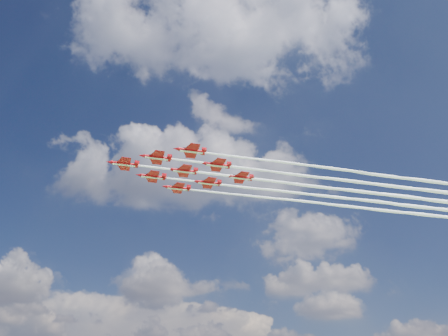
{
  "coord_description": "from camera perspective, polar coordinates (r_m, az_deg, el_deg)",
  "views": [
    {
      "loc": [
        28.53,
        -135.02,
        4.0
      ],
      "look_at": [
        20.16,
        -0.62,
        77.2
      ],
      "focal_mm": 35.0,
      "sensor_mm": 36.0,
      "label": 1
    }
  ],
  "objects": [
    {
      "name": "jet_lead",
      "position": [
        167.8,
        13.73,
        -2.55
      ],
      "size": [
        151.45,
        52.18,
        2.7
      ],
      "rotation": [
        0.0,
        0.0,
        0.31
      ],
      "color": "#B60A12"
    },
    {
      "name": "jet_row2_port",
      "position": [
        167.24,
        17.89,
        -1.85
      ],
      "size": [
        151.45,
        52.18,
        2.7
      ],
      "rotation": [
        0.0,
        0.0,
        0.31
      ],
      "color": "#B60A12"
    },
    {
      "name": "jet_row2_starb",
      "position": [
        177.99,
        15.65,
        -3.83
      ],
      "size": [
        151.45,
        52.18,
        2.7
      ],
      "rotation": [
        0.0,
        0.0,
        0.31
      ],
      "color": "#B60A12"
    },
    {
      "name": "jet_row3_port",
      "position": [
        167.6,
        22.06,
        -1.15
      ],
      "size": [
        151.45,
        52.18,
        2.7
      ],
      "rotation": [
        0.0,
        0.0,
        0.31
      ],
      "color": "#B60A12"
    },
    {
      "name": "jet_row3_centre",
      "position": [
        177.78,
        19.59,
        -3.17
      ],
      "size": [
        151.45,
        52.18,
        2.7
      ],
      "rotation": [
        0.0,
        0.0,
        0.31
      ],
      "color": "#B60A12"
    },
    {
      "name": "jet_row3_starb",
      "position": [
        188.45,
        17.37,
        -4.97
      ],
      "size": [
        151.45,
        52.18,
        2.7
      ],
      "rotation": [
        0.0,
        0.0,
        0.31
      ],
      "color": "#B60A12"
    },
    {
      "name": "jet_row4_port",
      "position": [
        178.42,
        23.5,
        -2.5
      ],
      "size": [
        151.45,
        52.18,
        2.7
      ],
      "rotation": [
        0.0,
        0.0,
        0.31
      ],
      "color": "#B60A12"
    },
    {
      "name": "jet_row4_starb",
      "position": [
        188.53,
        21.09,
        -4.34
      ],
      "size": [
        151.45,
        52.18,
        2.7
      ],
      "rotation": [
        0.0,
        0.0,
        0.31
      ],
      "color": "#B60A12"
    },
    {
      "name": "jet_tail",
      "position": [
        189.42,
        24.78,
        -3.7
      ],
      "size": [
        151.45,
        52.18,
        2.7
      ],
      "rotation": [
        0.0,
        0.0,
        0.31
      ],
      "color": "#B60A12"
    }
  ]
}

